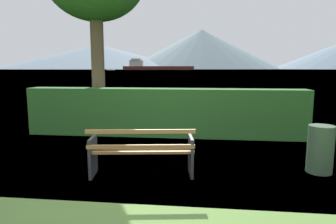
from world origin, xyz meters
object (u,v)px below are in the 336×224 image
(trash_bin, at_px, (320,149))
(cargo_ship_large, at_px, (153,67))
(park_bench, at_px, (142,152))
(tender_far, at_px, (111,70))

(trash_bin, xyz_separation_m, cargo_ship_large, (-53.18, 305.64, 2.85))
(park_bench, relative_size, cargo_ship_large, 0.02)
(park_bench, xyz_separation_m, cargo_ship_large, (-50.06, 306.17, 2.85))
(cargo_ship_large, bearing_deg, park_bench, -80.71)
(trash_bin, bearing_deg, cargo_ship_large, 99.87)
(park_bench, height_order, cargo_ship_large, cargo_ship_large)
(park_bench, xyz_separation_m, tender_far, (-79.74, 254.03, -0.01))
(cargo_ship_large, distance_m, tender_far, 60.06)
(park_bench, relative_size, trash_bin, 2.16)
(trash_bin, distance_m, tender_far, 266.71)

